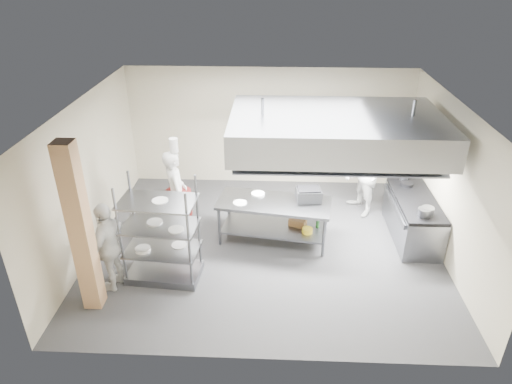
{
  "coord_description": "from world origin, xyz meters",
  "views": [
    {
      "loc": [
        0.14,
        -7.87,
        5.4
      ],
      "look_at": [
        -0.21,
        0.2,
        1.14
      ],
      "focal_mm": 32.0,
      "sensor_mm": 36.0,
      "label": 1
    }
  ],
  "objects_px": {
    "island": "(274,221)",
    "chef_head": "(176,194)",
    "stockpot": "(427,211)",
    "griddle": "(309,195)",
    "chef_line": "(363,175)",
    "pass_rack": "(161,231)",
    "cooking_range": "(412,219)",
    "chef_plating": "(110,246)"
  },
  "relations": [
    {
      "from": "island",
      "to": "cooking_range",
      "type": "distance_m",
      "value": 2.94
    },
    {
      "from": "cooking_range",
      "to": "chef_head",
      "type": "xyz_separation_m",
      "value": [
        -4.95,
        -0.15,
        0.55
      ]
    },
    {
      "from": "island",
      "to": "cooking_range",
      "type": "height_order",
      "value": "island"
    },
    {
      "from": "island",
      "to": "chef_plating",
      "type": "xyz_separation_m",
      "value": [
        -2.86,
        -1.62,
        0.39
      ]
    },
    {
      "from": "pass_rack",
      "to": "chef_line",
      "type": "distance_m",
      "value": 4.74
    },
    {
      "from": "chef_head",
      "to": "island",
      "type": "bearing_deg",
      "value": -113.62
    },
    {
      "from": "chef_plating",
      "to": "stockpot",
      "type": "bearing_deg",
      "value": 115.6
    },
    {
      "from": "stockpot",
      "to": "chef_head",
      "type": "bearing_deg",
      "value": 174.24
    },
    {
      "from": "cooking_range",
      "to": "chef_line",
      "type": "distance_m",
      "value": 1.44
    },
    {
      "from": "island",
      "to": "griddle",
      "type": "height_order",
      "value": "griddle"
    },
    {
      "from": "chef_line",
      "to": "chef_head",
      "type": "bearing_deg",
      "value": -94.53
    },
    {
      "from": "chef_plating",
      "to": "griddle",
      "type": "relative_size",
      "value": 3.41
    },
    {
      "from": "pass_rack",
      "to": "griddle",
      "type": "distance_m",
      "value": 3.06
    },
    {
      "from": "island",
      "to": "chef_line",
      "type": "distance_m",
      "value": 2.4
    },
    {
      "from": "griddle",
      "to": "stockpot",
      "type": "bearing_deg",
      "value": -18.28
    },
    {
      "from": "island",
      "to": "pass_rack",
      "type": "distance_m",
      "value": 2.46
    },
    {
      "from": "cooking_range",
      "to": "griddle",
      "type": "distance_m",
      "value": 2.32
    },
    {
      "from": "cooking_range",
      "to": "chef_head",
      "type": "relative_size",
      "value": 1.04
    },
    {
      "from": "chef_plating",
      "to": "chef_head",
      "type": "bearing_deg",
      "value": 168.01
    },
    {
      "from": "chef_head",
      "to": "chef_line",
      "type": "relative_size",
      "value": 0.99
    },
    {
      "from": "chef_plating",
      "to": "cooking_range",
      "type": "bearing_deg",
      "value": 121.68
    },
    {
      "from": "chef_head",
      "to": "chef_line",
      "type": "distance_m",
      "value": 4.16
    },
    {
      "from": "chef_head",
      "to": "stockpot",
      "type": "height_order",
      "value": "chef_head"
    },
    {
      "from": "stockpot",
      "to": "pass_rack",
      "type": "bearing_deg",
      "value": -169.28
    },
    {
      "from": "chef_line",
      "to": "griddle",
      "type": "height_order",
      "value": "chef_line"
    },
    {
      "from": "cooking_range",
      "to": "griddle",
      "type": "height_order",
      "value": "griddle"
    },
    {
      "from": "island",
      "to": "chef_head",
      "type": "distance_m",
      "value": 2.09
    },
    {
      "from": "chef_plating",
      "to": "griddle",
      "type": "height_order",
      "value": "chef_plating"
    },
    {
      "from": "island",
      "to": "chef_head",
      "type": "height_order",
      "value": "chef_head"
    },
    {
      "from": "griddle",
      "to": "stockpot",
      "type": "height_order",
      "value": "griddle"
    },
    {
      "from": "chef_line",
      "to": "chef_plating",
      "type": "bearing_deg",
      "value": -79.44
    },
    {
      "from": "cooking_range",
      "to": "chef_head",
      "type": "distance_m",
      "value": 4.98
    },
    {
      "from": "island",
      "to": "chef_plating",
      "type": "relative_size",
      "value": 1.34
    },
    {
      "from": "pass_rack",
      "to": "chef_plating",
      "type": "distance_m",
      "value": 0.91
    },
    {
      "from": "griddle",
      "to": "stockpot",
      "type": "xyz_separation_m",
      "value": [
        2.26,
        -0.48,
        -0.05
      ]
    },
    {
      "from": "griddle",
      "to": "stockpot",
      "type": "distance_m",
      "value": 2.31
    },
    {
      "from": "island",
      "to": "pass_rack",
      "type": "height_order",
      "value": "pass_rack"
    },
    {
      "from": "island",
      "to": "pass_rack",
      "type": "bearing_deg",
      "value": -138.24
    },
    {
      "from": "pass_rack",
      "to": "chef_head",
      "type": "distance_m",
      "value": 1.44
    },
    {
      "from": "chef_plating",
      "to": "island",
      "type": "bearing_deg",
      "value": 133.0
    },
    {
      "from": "stockpot",
      "to": "chef_plating",
      "type": "bearing_deg",
      "value": -167.93
    },
    {
      "from": "island",
      "to": "chef_plating",
      "type": "height_order",
      "value": "chef_plating"
    }
  ]
}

